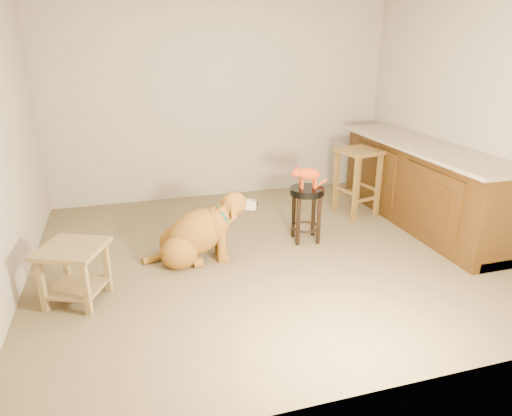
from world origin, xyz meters
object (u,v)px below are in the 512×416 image
object	(u,v)px
padded_stool	(306,203)
wood_stool	(357,181)
side_table	(74,266)
tabby_kitten	(307,175)
golden_retriever	(197,234)

from	to	relation	value
padded_stool	wood_stool	distance (m)	1.04
padded_stool	wood_stool	world-z (taller)	wood_stool
wood_stool	side_table	xyz separation A→B (m)	(-3.14, -1.16, -0.10)
padded_stool	side_table	xyz separation A→B (m)	(-2.25, -0.61, -0.09)
side_table	wood_stool	bearing A→B (deg)	20.25
wood_stool	side_table	world-z (taller)	wood_stool
padded_stool	tabby_kitten	distance (m)	0.31
wood_stool	tabby_kitten	size ratio (longest dim) A/B	1.93
golden_retriever	wood_stool	bearing A→B (deg)	22.63
tabby_kitten	wood_stool	bearing A→B (deg)	39.83
padded_stool	side_table	size ratio (longest dim) A/B	0.94
padded_stool	side_table	distance (m)	2.34
side_table	tabby_kitten	size ratio (longest dim) A/B	1.49
side_table	padded_stool	bearing A→B (deg)	15.12
side_table	tabby_kitten	distance (m)	2.36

